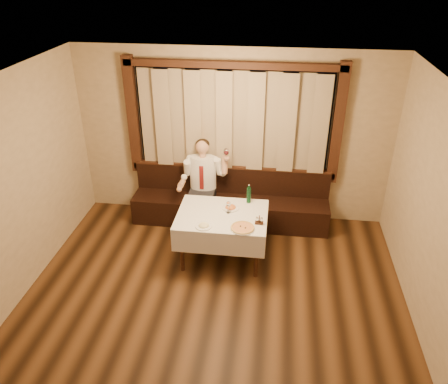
# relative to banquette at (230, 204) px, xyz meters

# --- Properties ---
(room) EXTENTS (5.01, 6.01, 2.81)m
(room) POSITION_rel_banquette_xyz_m (-0.00, -1.75, 1.19)
(room) COLOR black
(room) RESTS_ON ground
(banquette) EXTENTS (3.20, 0.61, 0.94)m
(banquette) POSITION_rel_banquette_xyz_m (0.00, 0.00, 0.00)
(banquette) COLOR black
(banquette) RESTS_ON ground
(dining_table) EXTENTS (1.27, 0.97, 0.76)m
(dining_table) POSITION_rel_banquette_xyz_m (0.00, -1.02, 0.34)
(dining_table) COLOR black
(dining_table) RESTS_ON ground
(pizza) EXTENTS (0.34, 0.34, 0.04)m
(pizza) POSITION_rel_banquette_xyz_m (0.32, -1.36, 0.46)
(pizza) COLOR white
(pizza) RESTS_ON dining_table
(pasta_red) EXTENTS (0.25, 0.25, 0.08)m
(pasta_red) POSITION_rel_banquette_xyz_m (0.10, -0.85, 0.48)
(pasta_red) COLOR white
(pasta_red) RESTS_ON dining_table
(pasta_cream) EXTENTS (0.23, 0.23, 0.08)m
(pasta_cream) POSITION_rel_banquette_xyz_m (-0.20, -1.37, 0.48)
(pasta_cream) COLOR white
(pasta_cream) RESTS_ON dining_table
(green_bottle) EXTENTS (0.06, 0.06, 0.29)m
(green_bottle) POSITION_rel_banquette_xyz_m (0.34, -0.65, 0.57)
(green_bottle) COLOR #125529
(green_bottle) RESTS_ON dining_table
(table_wine_glass) EXTENTS (0.07, 0.07, 0.18)m
(table_wine_glass) POSITION_rel_banquette_xyz_m (0.08, -0.97, 0.58)
(table_wine_glass) COLOR white
(table_wine_glass) RESTS_ON dining_table
(cruet_caddy) EXTENTS (0.11, 0.06, 0.12)m
(cruet_caddy) POSITION_rel_banquette_xyz_m (0.53, -1.21, 0.49)
(cruet_caddy) COLOR black
(cruet_caddy) RESTS_ON dining_table
(seated_man) EXTENTS (0.80, 0.60, 1.44)m
(seated_man) POSITION_rel_banquette_xyz_m (-0.44, -0.09, 0.52)
(seated_man) COLOR black
(seated_man) RESTS_ON ground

